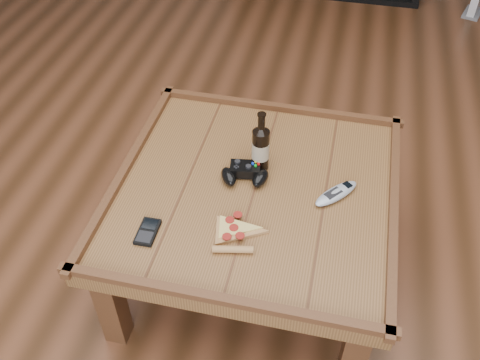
% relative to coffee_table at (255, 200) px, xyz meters
% --- Properties ---
extents(ground, '(6.00, 6.00, 0.00)m').
position_rel_coffee_table_xyz_m(ground, '(0.00, 0.00, -0.39)').
color(ground, '#3F2412').
rests_on(ground, ground).
extents(coffee_table, '(1.03, 1.03, 0.48)m').
position_rel_coffee_table_xyz_m(coffee_table, '(0.00, 0.00, 0.00)').
color(coffee_table, brown).
rests_on(coffee_table, ground).
extents(beer_bottle, '(0.06, 0.06, 0.25)m').
position_rel_coffee_table_xyz_m(beer_bottle, '(-0.00, 0.12, 0.16)').
color(beer_bottle, black).
rests_on(beer_bottle, coffee_table).
extents(game_controller, '(0.19, 0.14, 0.05)m').
position_rel_coffee_table_xyz_m(game_controller, '(-0.05, 0.04, 0.08)').
color(game_controller, black).
rests_on(game_controller, coffee_table).
extents(pizza_slice, '(0.19, 0.26, 0.02)m').
position_rel_coffee_table_xyz_m(pizza_slice, '(-0.03, -0.22, 0.07)').
color(pizza_slice, tan).
rests_on(pizza_slice, coffee_table).
extents(smartphone, '(0.06, 0.11, 0.02)m').
position_rel_coffee_table_xyz_m(smartphone, '(-0.30, -0.28, 0.07)').
color(smartphone, black).
rests_on(smartphone, coffee_table).
extents(remote_control, '(0.17, 0.18, 0.03)m').
position_rel_coffee_table_xyz_m(remote_control, '(0.29, 0.03, 0.07)').
color(remote_control, '#A1A7AF').
rests_on(remote_control, coffee_table).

